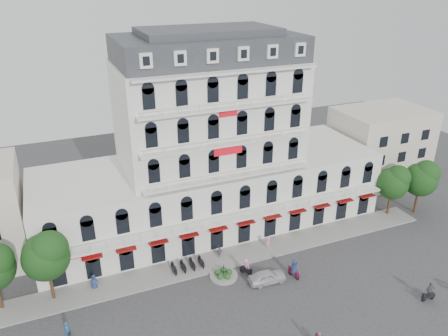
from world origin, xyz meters
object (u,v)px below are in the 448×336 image
rider_east (294,268)px  rider_northeast (429,292)px  parked_car (267,277)px  rider_center (246,266)px

rider_east → rider_northeast: bearing=-143.3°
parked_car → rider_northeast: 16.93m
parked_car → rider_east: rider_east is taller
parked_car → rider_northeast: size_ratio=1.85×
parked_car → rider_east: bearing=-93.1°
rider_east → rider_northeast: 14.12m
rider_east → rider_center: (-4.80, 2.53, -0.09)m
rider_center → parked_car: bearing=9.4°
rider_east → rider_center: size_ratio=1.12×
parked_car → rider_northeast: bearing=-119.1°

